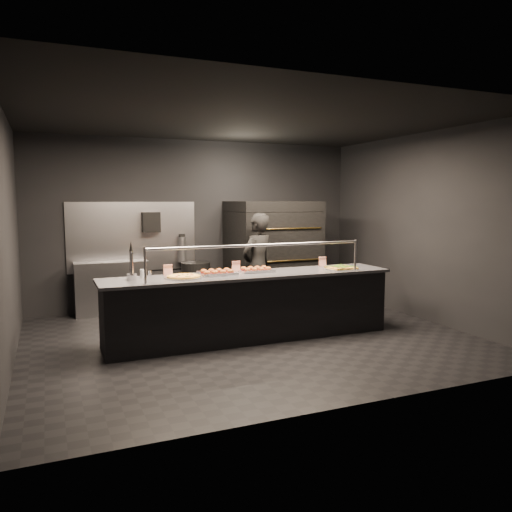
{
  "coord_description": "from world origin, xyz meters",
  "views": [
    {
      "loc": [
        -2.57,
        -6.31,
        1.93
      ],
      "look_at": [
        0.16,
        0.2,
        1.14
      ],
      "focal_mm": 35.0,
      "sensor_mm": 36.0,
      "label": 1
    }
  ],
  "objects_px": {
    "fire_extinguisher": "(182,249)",
    "worker": "(257,267)",
    "towel_dispenser": "(151,222)",
    "round_pizza": "(184,277)",
    "trash_bin": "(196,286)",
    "prep_shelf": "(112,288)",
    "pizza_oven": "(272,253)",
    "slider_tray_a": "(217,272)",
    "slider_tray_b": "(256,270)",
    "beer_tap": "(132,269)",
    "service_counter": "(251,306)",
    "square_pizza": "(341,268)"
  },
  "relations": [
    {
      "from": "fire_extinguisher",
      "to": "worker",
      "type": "xyz_separation_m",
      "value": [
        0.88,
        -1.38,
        -0.2
      ]
    },
    {
      "from": "towel_dispenser",
      "to": "round_pizza",
      "type": "xyz_separation_m",
      "value": [
        -0.05,
        -2.39,
        -0.61
      ]
    },
    {
      "from": "round_pizza",
      "to": "trash_bin",
      "type": "xyz_separation_m",
      "value": [
        0.75,
        2.06,
        -0.51
      ]
    },
    {
      "from": "round_pizza",
      "to": "trash_bin",
      "type": "relative_size",
      "value": 0.59
    },
    {
      "from": "prep_shelf",
      "to": "towel_dispenser",
      "type": "height_order",
      "value": "towel_dispenser"
    },
    {
      "from": "pizza_oven",
      "to": "prep_shelf",
      "type": "xyz_separation_m",
      "value": [
        -2.8,
        0.42,
        -0.52
      ]
    },
    {
      "from": "fire_extinguisher",
      "to": "slider_tray_a",
      "type": "distance_m",
      "value": 2.31
    },
    {
      "from": "pizza_oven",
      "to": "slider_tray_b",
      "type": "height_order",
      "value": "pizza_oven"
    },
    {
      "from": "prep_shelf",
      "to": "slider_tray_a",
      "type": "height_order",
      "value": "slider_tray_a"
    },
    {
      "from": "beer_tap",
      "to": "worker",
      "type": "distance_m",
      "value": 2.32
    },
    {
      "from": "towel_dispenser",
      "to": "service_counter",
      "type": "bearing_deg",
      "value": -69.37
    },
    {
      "from": "towel_dispenser",
      "to": "pizza_oven",
      "type": "bearing_deg",
      "value": -13.14
    },
    {
      "from": "service_counter",
      "to": "towel_dispenser",
      "type": "xyz_separation_m",
      "value": [
        -0.9,
        2.39,
        1.09
      ]
    },
    {
      "from": "service_counter",
      "to": "round_pizza",
      "type": "distance_m",
      "value": 1.06
    },
    {
      "from": "fire_extinguisher",
      "to": "slider_tray_b",
      "type": "bearing_deg",
      "value": -77.72
    },
    {
      "from": "beer_tap",
      "to": "trash_bin",
      "type": "relative_size",
      "value": 0.58
    },
    {
      "from": "beer_tap",
      "to": "towel_dispenser",
      "type": "bearing_deg",
      "value": 72.99
    },
    {
      "from": "beer_tap",
      "to": "trash_bin",
      "type": "height_order",
      "value": "beer_tap"
    },
    {
      "from": "service_counter",
      "to": "slider_tray_b",
      "type": "xyz_separation_m",
      "value": [
        0.14,
        0.15,
        0.48
      ]
    },
    {
      "from": "service_counter",
      "to": "slider_tray_a",
      "type": "height_order",
      "value": "service_counter"
    },
    {
      "from": "fire_extinguisher",
      "to": "beer_tap",
      "type": "height_order",
      "value": "beer_tap"
    },
    {
      "from": "beer_tap",
      "to": "square_pizza",
      "type": "bearing_deg",
      "value": -3.79
    },
    {
      "from": "slider_tray_b",
      "to": "square_pizza",
      "type": "height_order",
      "value": "slider_tray_b"
    },
    {
      "from": "prep_shelf",
      "to": "trash_bin",
      "type": "distance_m",
      "value": 1.42
    },
    {
      "from": "slider_tray_b",
      "to": "worker",
      "type": "relative_size",
      "value": 0.28
    },
    {
      "from": "towel_dispenser",
      "to": "beer_tap",
      "type": "relative_size",
      "value": 0.7
    },
    {
      "from": "prep_shelf",
      "to": "round_pizza",
      "type": "height_order",
      "value": "round_pizza"
    },
    {
      "from": "square_pizza",
      "to": "prep_shelf",
      "type": "bearing_deg",
      "value": 141.14
    },
    {
      "from": "pizza_oven",
      "to": "square_pizza",
      "type": "relative_size",
      "value": 3.99
    },
    {
      "from": "beer_tap",
      "to": "round_pizza",
      "type": "height_order",
      "value": "beer_tap"
    },
    {
      "from": "service_counter",
      "to": "towel_dispenser",
      "type": "relative_size",
      "value": 11.71
    },
    {
      "from": "fire_extinguisher",
      "to": "trash_bin",
      "type": "bearing_deg",
      "value": -65.98
    },
    {
      "from": "towel_dispenser",
      "to": "worker",
      "type": "xyz_separation_m",
      "value": [
        1.43,
        -1.37,
        -0.69
      ]
    },
    {
      "from": "fire_extinguisher",
      "to": "prep_shelf",
      "type": "bearing_deg",
      "value": -176.34
    },
    {
      "from": "fire_extinguisher",
      "to": "slider_tray_b",
      "type": "height_order",
      "value": "fire_extinguisher"
    },
    {
      "from": "service_counter",
      "to": "slider_tray_b",
      "type": "distance_m",
      "value": 0.53
    },
    {
      "from": "slider_tray_b",
      "to": "trash_bin",
      "type": "distance_m",
      "value": 2.01
    },
    {
      "from": "towel_dispenser",
      "to": "fire_extinguisher",
      "type": "distance_m",
      "value": 0.74
    },
    {
      "from": "prep_shelf",
      "to": "beer_tap",
      "type": "xyz_separation_m",
      "value": [
        0.0,
        -2.22,
        0.61
      ]
    },
    {
      "from": "slider_tray_a",
      "to": "square_pizza",
      "type": "xyz_separation_m",
      "value": [
        1.86,
        -0.19,
        -0.01
      ]
    },
    {
      "from": "fire_extinguisher",
      "to": "slider_tray_b",
      "type": "distance_m",
      "value": 2.31
    },
    {
      "from": "slider_tray_a",
      "to": "service_counter",
      "type": "bearing_deg",
      "value": -11.36
    },
    {
      "from": "pizza_oven",
      "to": "worker",
      "type": "relative_size",
      "value": 1.11
    },
    {
      "from": "beer_tap",
      "to": "slider_tray_a",
      "type": "height_order",
      "value": "beer_tap"
    },
    {
      "from": "worker",
      "to": "fire_extinguisher",
      "type": "bearing_deg",
      "value": -83.22
    },
    {
      "from": "slider_tray_a",
      "to": "prep_shelf",
      "type": "bearing_deg",
      "value": 117.13
    },
    {
      "from": "pizza_oven",
      "to": "round_pizza",
      "type": "bearing_deg",
      "value": -138.57
    },
    {
      "from": "slider_tray_b",
      "to": "square_pizza",
      "type": "xyz_separation_m",
      "value": [
        1.26,
        -0.25,
        -0.01
      ]
    },
    {
      "from": "slider_tray_b",
      "to": "fire_extinguisher",
      "type": "bearing_deg",
      "value": 102.28
    },
    {
      "from": "prep_shelf",
      "to": "trash_bin",
      "type": "relative_size",
      "value": 1.41
    }
  ]
}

